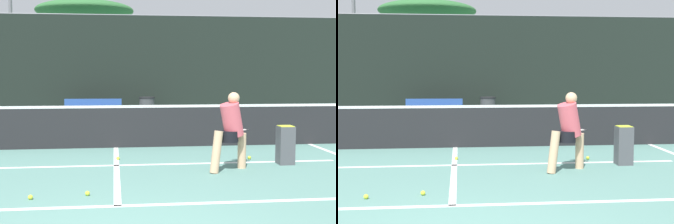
{
  "view_description": "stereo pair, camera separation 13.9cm",
  "coord_description": "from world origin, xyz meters",
  "views": [
    {
      "loc": [
        -0.03,
        -4.11,
        1.72
      ],
      "look_at": [
        0.96,
        4.47,
        0.95
      ],
      "focal_mm": 50.0,
      "sensor_mm": 36.0,
      "label": 1
    },
    {
      "loc": [
        0.1,
        -4.13,
        1.72
      ],
      "look_at": [
        0.96,
        4.47,
        0.95
      ],
      "focal_mm": 50.0,
      "sensor_mm": 36.0,
      "label": 2
    }
  ],
  "objects": [
    {
      "name": "court_baseline_near",
      "position": [
        0.0,
        1.73,
        0.0
      ],
      "size": [
        11.0,
        0.1,
        0.01
      ],
      "primitive_type": "cube",
      "color": "white",
      "rests_on": "ground"
    },
    {
      "name": "fence_back",
      "position": [
        0.0,
        11.02,
        1.74
      ],
      "size": [
        24.0,
        0.06,
        3.5
      ],
      "color": "black",
      "rests_on": "ground"
    },
    {
      "name": "tennis_ball_scattered_3",
      "position": [
        0.03,
        4.82,
        0.03
      ],
      "size": [
        0.07,
        0.07,
        0.07
      ],
      "primitive_type": "sphere",
      "color": "#D1E033",
      "rests_on": "ground"
    },
    {
      "name": "net",
      "position": [
        0.0,
        6.28,
        0.51
      ],
      "size": [
        11.09,
        0.09,
        1.07
      ],
      "color": "slate",
      "rests_on": "ground"
    },
    {
      "name": "court_service_line",
      "position": [
        0.0,
        4.3,
        0.0
      ],
      "size": [
        8.25,
        0.1,
        0.01
      ],
      "primitive_type": "cube",
      "color": "white",
      "rests_on": "ground"
    },
    {
      "name": "building_far",
      "position": [
        0.0,
        24.53,
        2.41
      ],
      "size": [
        36.0,
        2.4,
        4.81
      ],
      "primitive_type": "cube",
      "color": "beige",
      "rests_on": "ground"
    },
    {
      "name": "courtside_bench",
      "position": [
        -0.67,
        10.15,
        0.47
      ],
      "size": [
        1.74,
        0.46,
        0.86
      ],
      "rotation": [
        0.0,
        0.0,
        -0.04
      ],
      "color": "#2D519E",
      "rests_on": "ground"
    },
    {
      "name": "court_center_mark",
      "position": [
        0.0,
        4.0,
        0.0
      ],
      "size": [
        0.1,
        4.55,
        0.01
      ],
      "primitive_type": "cube",
      "color": "white",
      "rests_on": "ground"
    },
    {
      "name": "tree_west",
      "position": [
        -1.35,
        18.35,
        4.46
      ],
      "size": [
        4.56,
        4.56,
        4.95
      ],
      "color": "brown",
      "rests_on": "ground"
    },
    {
      "name": "tennis_ball_scattered_1",
      "position": [
        -0.41,
        2.28,
        0.03
      ],
      "size": [
        0.07,
        0.07,
        0.07
      ],
      "primitive_type": "sphere",
      "color": "#D1E033",
      "rests_on": "ground"
    },
    {
      "name": "trash_bin",
      "position": [
        0.98,
        10.34,
        0.45
      ],
      "size": [
        0.49,
        0.49,
        0.9
      ],
      "color": "#3F3F42",
      "rests_on": "ground"
    },
    {
      "name": "player_practicing",
      "position": [
        1.96,
        3.68,
        0.72
      ],
      "size": [
        0.94,
        0.99,
        1.36
      ],
      "rotation": [
        0.0,
        0.0,
        0.55
      ],
      "color": "#DBAD84",
      "rests_on": "ground"
    },
    {
      "name": "tennis_ball_scattered_8",
      "position": [
        2.57,
        4.6,
        0.03
      ],
      "size": [
        0.07,
        0.07,
        0.07
      ],
      "primitive_type": "sphere",
      "color": "#D1E033",
      "rests_on": "ground"
    },
    {
      "name": "tennis_ball_scattered_7",
      "position": [
        -1.16,
        2.16,
        0.03
      ],
      "size": [
        0.07,
        0.07,
        0.07
      ],
      "primitive_type": "sphere",
      "color": "#D1E033",
      "rests_on": "ground"
    },
    {
      "name": "ball_hopper",
      "position": [
        3.09,
        4.08,
        0.37
      ],
      "size": [
        0.28,
        0.28,
        0.71
      ],
      "color": "#4C4C51",
      "rests_on": "ground"
    }
  ]
}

